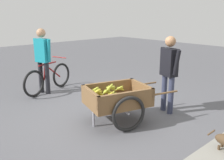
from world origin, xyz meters
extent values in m
plane|color=#56565B|center=(0.00, 0.00, 0.00)|extent=(24.00, 24.00, 0.00)
cube|color=brown|center=(0.15, 0.39, 0.40)|extent=(1.28, 1.08, 0.10)
cube|color=brown|center=(0.64, 0.25, 0.57)|extent=(0.28, 0.78, 0.24)
cube|color=brown|center=(-0.35, 0.54, 0.57)|extent=(0.28, 0.78, 0.24)
cube|color=brown|center=(0.25, 0.75, 0.57)|extent=(1.07, 0.37, 0.24)
cube|color=brown|center=(0.04, 0.04, 0.57)|extent=(1.07, 0.37, 0.24)
torus|color=black|center=(0.27, 0.82, 0.32)|extent=(0.63, 0.24, 0.64)
torus|color=black|center=(0.02, -0.03, 0.32)|extent=(0.63, 0.24, 0.64)
cylinder|color=#9E9EA8|center=(0.15, 0.39, 0.32)|extent=(0.29, 0.86, 0.04)
cylinder|color=brown|center=(-0.55, 0.95, 0.55)|extent=(0.54, 0.19, 0.04)
cylinder|color=brown|center=(-0.74, 0.30, 0.55)|extent=(0.54, 0.19, 0.04)
cylinder|color=#9E9EA8|center=(0.60, 0.26, 0.18)|extent=(0.04, 0.04, 0.35)
ellipsoid|color=gold|center=(0.53, 0.52, 0.52)|extent=(0.17, 0.09, 0.15)
ellipsoid|color=gold|center=(0.55, 0.52, 0.53)|extent=(0.19, 0.12, 0.09)
ellipsoid|color=gold|center=(0.57, 0.52, 0.54)|extent=(0.19, 0.09, 0.08)
ellipsoid|color=gold|center=(0.58, 0.52, 0.55)|extent=(0.18, 0.09, 0.13)
ellipsoid|color=gold|center=(0.23, 0.34, 0.51)|extent=(0.16, 0.14, 0.15)
ellipsoid|color=gold|center=(0.24, 0.34, 0.52)|extent=(0.19, 0.10, 0.09)
ellipsoid|color=gold|center=(0.26, 0.34, 0.53)|extent=(0.19, 0.07, 0.09)
ellipsoid|color=gold|center=(0.28, 0.34, 0.54)|extent=(0.17, 0.07, 0.15)
ellipsoid|color=gold|center=(0.48, 0.26, 0.61)|extent=(0.17, 0.15, 0.13)
ellipsoid|color=gold|center=(0.49, 0.27, 0.62)|extent=(0.19, 0.06, 0.08)
ellipsoid|color=gold|center=(0.51, 0.27, 0.63)|extent=(0.18, 0.14, 0.08)
ellipsoid|color=gold|center=(0.52, 0.27, 0.64)|extent=(0.19, 0.09, 0.13)
ellipsoid|color=gold|center=(0.14, 0.13, 0.52)|extent=(0.17, 0.13, 0.15)
ellipsoid|color=gold|center=(0.16, 0.13, 0.53)|extent=(0.18, 0.12, 0.08)
ellipsoid|color=gold|center=(0.17, 0.14, 0.54)|extent=(0.19, 0.06, 0.08)
ellipsoid|color=gold|center=(0.19, 0.14, 0.55)|extent=(0.17, 0.10, 0.15)
ellipsoid|color=gold|center=(-0.17, 0.74, 0.52)|extent=(0.17, 0.13, 0.15)
ellipsoid|color=gold|center=(-0.15, 0.74, 0.53)|extent=(0.18, 0.06, 0.05)
ellipsoid|color=gold|center=(-0.12, 0.74, 0.54)|extent=(0.17, 0.07, 0.16)
ellipsoid|color=gold|center=(-0.16, 0.17, 0.54)|extent=(0.19, 0.10, 0.13)
ellipsoid|color=gold|center=(-0.14, 0.17, 0.55)|extent=(0.18, 0.07, 0.05)
ellipsoid|color=gold|center=(-0.12, 0.17, 0.56)|extent=(0.17, 0.14, 0.13)
ellipsoid|color=gold|center=(0.44, 0.07, 0.51)|extent=(0.18, 0.06, 0.14)
ellipsoid|color=gold|center=(0.46, 0.07, 0.52)|extent=(0.17, 0.14, 0.05)
ellipsoid|color=gold|center=(0.48, 0.07, 0.53)|extent=(0.17, 0.06, 0.15)
ellipsoid|color=gold|center=(0.43, 0.14, 0.61)|extent=(0.18, 0.06, 0.14)
ellipsoid|color=gold|center=(0.45, 0.15, 0.62)|extent=(0.19, 0.07, 0.08)
ellipsoid|color=gold|center=(0.46, 0.15, 0.63)|extent=(0.19, 0.10, 0.08)
ellipsoid|color=gold|center=(0.48, 0.15, 0.64)|extent=(0.17, 0.14, 0.14)
ellipsoid|color=gold|center=(0.14, 0.24, 0.63)|extent=(0.18, 0.12, 0.14)
ellipsoid|color=gold|center=(0.16, 0.24, 0.64)|extent=(0.18, 0.14, 0.07)
ellipsoid|color=gold|center=(0.17, 0.25, 0.65)|extent=(0.18, 0.14, 0.08)
ellipsoid|color=gold|center=(0.19, 0.25, 0.66)|extent=(0.18, 0.06, 0.14)
ellipsoid|color=gold|center=(-0.07, 0.54, 0.51)|extent=(0.18, 0.12, 0.12)
ellipsoid|color=gold|center=(-0.05, 0.54, 0.52)|extent=(0.18, 0.12, 0.04)
ellipsoid|color=gold|center=(-0.04, 0.54, 0.53)|extent=(0.18, 0.07, 0.12)
ellipsoid|color=gold|center=(0.18, 0.33, 0.50)|extent=(0.18, 0.12, 0.13)
ellipsoid|color=gold|center=(0.19, 0.33, 0.51)|extent=(0.18, 0.13, 0.11)
ellipsoid|color=gold|center=(0.20, 0.34, 0.52)|extent=(0.18, 0.15, 0.05)
ellipsoid|color=gold|center=(0.21, 0.34, 0.53)|extent=(0.19, 0.12, 0.09)
ellipsoid|color=gold|center=(0.23, 0.34, 0.54)|extent=(0.18, 0.06, 0.14)
ellipsoid|color=gold|center=(0.44, 0.20, 0.58)|extent=(0.17, 0.07, 0.15)
ellipsoid|color=gold|center=(0.46, 0.20, 0.59)|extent=(0.18, 0.15, 0.05)
ellipsoid|color=gold|center=(0.49, 0.20, 0.60)|extent=(0.17, 0.06, 0.15)
cylinder|color=#333851|center=(-0.93, 0.82, 0.38)|extent=(0.11, 0.11, 0.77)
cylinder|color=#333851|center=(-0.99, 0.61, 0.38)|extent=(0.11, 0.11, 0.77)
cube|color=black|center=(-0.96, 0.72, 1.04)|extent=(0.29, 0.38, 0.54)
sphere|color=#9E704C|center=(-0.96, 0.72, 1.45)|extent=(0.21, 0.21, 0.21)
cylinder|color=black|center=(-0.90, 0.93, 1.07)|extent=(0.08, 0.15, 0.50)
cylinder|color=black|center=(-1.02, 0.51, 1.07)|extent=(0.08, 0.10, 0.49)
torus|color=black|center=(-0.32, -2.33, 0.33)|extent=(0.65, 0.27, 0.66)
torus|color=black|center=(0.63, -2.02, 0.33)|extent=(0.65, 0.27, 0.66)
cylinder|color=maroon|center=(0.16, -2.17, 0.73)|extent=(0.58, 0.22, 0.04)
cylinder|color=maroon|center=(0.27, -2.14, 0.56)|extent=(0.11, 0.07, 0.45)
cylinder|color=maroon|center=(-0.01, -2.23, 0.51)|extent=(0.52, 0.20, 0.43)
ellipsoid|color=black|center=(0.29, -2.13, 0.82)|extent=(0.20, 0.08, 0.06)
cylinder|color=maroon|center=(-0.27, -2.32, 0.83)|extent=(0.17, 0.45, 0.03)
cylinder|color=black|center=(0.34, -2.23, 0.40)|extent=(0.11, 0.11, 0.81)
cylinder|color=black|center=(0.27, -2.02, 0.40)|extent=(0.11, 0.11, 0.81)
cube|color=teal|center=(0.30, -2.13, 1.09)|extent=(0.30, 0.39, 0.57)
sphere|color=tan|center=(0.30, -2.13, 1.51)|extent=(0.22, 0.22, 0.22)
cylinder|color=teal|center=(0.37, -2.34, 1.12)|extent=(0.08, 0.09, 0.52)
cylinder|color=teal|center=(0.23, -1.92, 1.12)|extent=(0.08, 0.13, 0.52)
cylinder|color=#4C3823|center=(-0.14, 2.08, 0.31)|extent=(0.03, 0.11, 0.12)
cylinder|color=#4C3823|center=(-0.20, 2.23, 0.09)|extent=(0.04, 0.04, 0.18)
cylinder|color=#4C3823|center=(-0.09, 2.23, 0.09)|extent=(0.04, 0.04, 0.18)
camera|label=1|loc=(3.16, 3.59, 1.99)|focal=40.48mm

